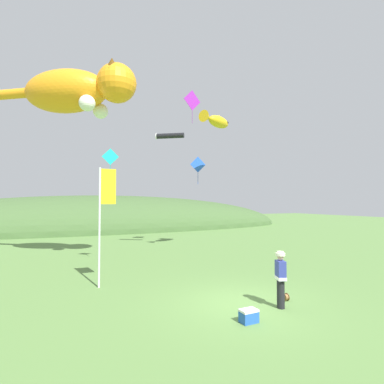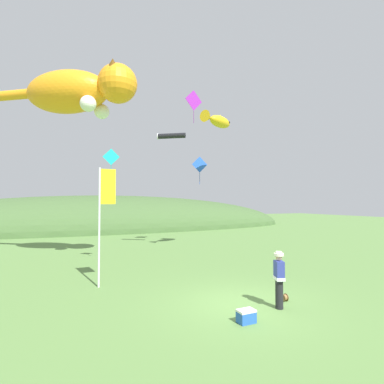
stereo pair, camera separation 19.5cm
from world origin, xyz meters
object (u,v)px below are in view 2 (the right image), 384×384
picnic_cooler (246,316)px  kite_diamond_teal (111,157)px  festival_attendant (279,278)px  festival_banner_pole (103,208)px  kite_spool (284,298)px  kite_diamond_violet (194,101)px  kite_diamond_blue (200,165)px  kite_fish_windsock (217,121)px  kite_tube_streamer (171,136)px  kite_giant_cat (78,92)px

picnic_cooler → kite_diamond_teal: kite_diamond_teal is taller
festival_attendant → festival_banner_pole: festival_banner_pole is taller
festival_attendant → kite_spool: 1.14m
festival_banner_pole → kite_diamond_violet: 12.16m
picnic_cooler → kite_diamond_violet: size_ratio=0.21×
kite_diamond_blue → festival_attendant: bearing=-104.7°
festival_banner_pole → kite_fish_windsock: size_ratio=1.62×
picnic_cooler → festival_banner_pole: (-3.16, 5.23, 2.90)m
kite_diamond_violet → kite_tube_streamer: bearing=153.9°
picnic_cooler → kite_giant_cat: kite_giant_cat is taller
kite_spool → kite_diamond_teal: size_ratio=0.14×
festival_attendant → picnic_cooler: 1.82m
festival_banner_pole → kite_fish_windsock: bearing=32.5°
festival_banner_pole → kite_tube_streamer: 10.45m
kite_fish_windsock → kite_diamond_blue: bearing=86.7°
kite_tube_streamer → kite_diamond_violet: kite_diamond_violet is taller
kite_fish_windsock → kite_diamond_violet: size_ratio=1.23×
kite_diamond_teal → kite_giant_cat: bearing=133.6°
picnic_cooler → kite_diamond_blue: bearing=69.7°
kite_spool → kite_tube_streamer: 14.05m
kite_spool → kite_giant_cat: kite_giant_cat is taller
kite_tube_streamer → kite_diamond_blue: kite_tube_streamer is taller
kite_giant_cat → picnic_cooler: bearing=-69.3°
kite_diamond_teal → kite_diamond_violet: kite_diamond_violet is taller
festival_attendant → picnic_cooler: size_ratio=3.55×
festival_attendant → festival_banner_pole: size_ratio=0.38×
kite_spool → kite_diamond_blue: (2.77, 12.43, 6.03)m
kite_diamond_violet → kite_spool: bearing=-98.4°
kite_fish_windsock → festival_banner_pole: bearing=-147.5°
festival_banner_pole → kite_fish_windsock: kite_fish_windsock is taller
kite_fish_windsock → kite_diamond_blue: size_ratio=1.37×
kite_spool → kite_giant_cat: size_ratio=0.03×
picnic_cooler → kite_diamond_blue: size_ratio=0.24×
kite_giant_cat → kite_tube_streamer: kite_giant_cat is taller
kite_spool → kite_tube_streamer: bearing=89.1°
kite_fish_windsock → festival_attendant: bearing=-108.2°
kite_spool → kite_fish_windsock: size_ratio=0.09×
festival_attendant → kite_giant_cat: kite_giant_cat is taller
kite_diamond_blue → kite_spool: bearing=-102.6°
kite_tube_streamer → kite_diamond_violet: size_ratio=0.80×
kite_giant_cat → kite_diamond_teal: kite_giant_cat is taller
festival_attendant → kite_diamond_violet: bearing=79.0°
festival_banner_pole → kite_fish_windsock: 10.99m
festival_banner_pole → kite_diamond_teal: (0.82, 3.43, 2.55)m
kite_spool → kite_tube_streamer: size_ratio=0.13×
kite_giant_cat → kite_diamond_violet: bearing=12.0°
kite_giant_cat → kite_tube_streamer: 6.82m
kite_giant_cat → kite_diamond_violet: 7.94m
festival_attendant → kite_diamond_teal: (-3.92, 8.16, 4.67)m
kite_giant_cat → kite_tube_streamer: size_ratio=4.06×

